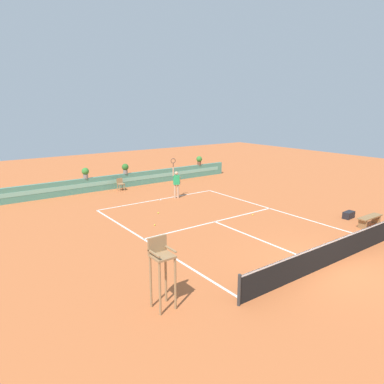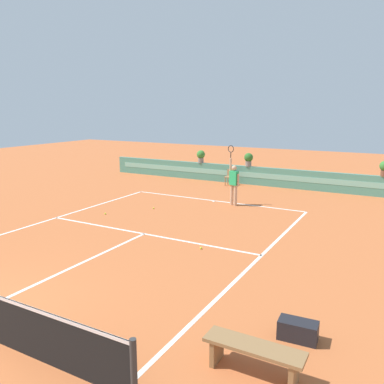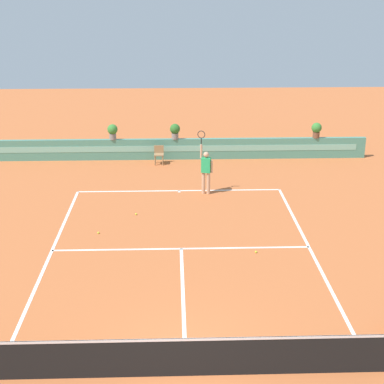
{
  "view_description": "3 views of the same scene",
  "coord_description": "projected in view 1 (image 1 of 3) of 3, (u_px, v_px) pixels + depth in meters",
  "views": [
    {
      "loc": [
        -10.99,
        -6.67,
        5.71
      ],
      "look_at": [
        0.43,
        8.96,
        1.0
      ],
      "focal_mm": 32.8,
      "sensor_mm": 36.0,
      "label": 1
    },
    {
      "loc": [
        7.51,
        -3.93,
        4.14
      ],
      "look_at": [
        0.43,
        8.96,
        1.0
      ],
      "focal_mm": 37.05,
      "sensor_mm": 36.0,
      "label": 2
    },
    {
      "loc": [
        -0.22,
        -10.62,
        8.09
      ],
      "look_at": [
        0.43,
        8.96,
        1.0
      ],
      "focal_mm": 54.94,
      "sensor_mm": 36.0,
      "label": 3
    }
  ],
  "objects": [
    {
      "name": "potted_plant_far_right",
      "position": [
        199.0,
        160.0,
        29.19
      ],
      "size": [
        0.48,
        0.48,
        0.72
      ],
      "color": "brown",
      "rests_on": "back_wall_barrier"
    },
    {
      "name": "tennis_ball_by_sideline",
      "position": [
        155.0,
        225.0,
        17.3
      ],
      "size": [
        0.07,
        0.07,
        0.07
      ],
      "primitive_type": "sphere",
      "color": "#CCE033",
      "rests_on": "ground"
    },
    {
      "name": "back_wall_barrier",
      "position": [
        127.0,
        180.0,
        25.62
      ],
      "size": [
        18.0,
        0.21,
        1.0
      ],
      "color": "#4C8E7A",
      "rests_on": "ground"
    },
    {
      "name": "gear_bag",
      "position": [
        349.0,
        215.0,
        18.43
      ],
      "size": [
        0.72,
        0.41,
        0.36
      ],
      "primitive_type": "cube",
      "rotation": [
        0.0,
        0.0,
        0.07
      ],
      "color": "black",
      "rests_on": "ground"
    },
    {
      "name": "ground_plane",
      "position": [
        220.0,
        224.0,
        17.59
      ],
      "size": [
        60.0,
        60.0,
        0.0
      ],
      "primitive_type": "plane",
      "color": "#BC6033"
    },
    {
      "name": "potted_plant_left",
      "position": [
        85.0,
        172.0,
        23.65
      ],
      "size": [
        0.48,
        0.48,
        0.72
      ],
      "color": "gray",
      "rests_on": "back_wall_barrier"
    },
    {
      "name": "tennis_player",
      "position": [
        176.0,
        182.0,
        22.28
      ],
      "size": [
        0.6,
        0.31,
        2.58
      ],
      "color": "tan",
      "rests_on": "ground"
    },
    {
      "name": "tennis_ball_mid_court",
      "position": [
        253.0,
        215.0,
        18.94
      ],
      "size": [
        0.07,
        0.07,
        0.07
      ],
      "primitive_type": "sphere",
      "color": "#CCE033",
      "rests_on": "ground"
    },
    {
      "name": "potted_plant_centre",
      "position": [
        125.0,
        168.0,
        25.33
      ],
      "size": [
        0.48,
        0.48,
        0.72
      ],
      "color": "gray",
      "rests_on": "back_wall_barrier"
    },
    {
      "name": "ball_kid_chair",
      "position": [
        120.0,
        184.0,
        24.54
      ],
      "size": [
        0.44,
        0.44,
        0.85
      ],
      "color": "#99754C",
      "rests_on": "ground"
    },
    {
      "name": "tennis_ball_near_baseline",
      "position": [
        158.0,
        213.0,
        19.27
      ],
      "size": [
        0.07,
        0.07,
        0.07
      ],
      "primitive_type": "sphere",
      "color": "#CCE033",
      "rests_on": "ground"
    },
    {
      "name": "bench_courtside",
      "position": [
        370.0,
        219.0,
        17.14
      ],
      "size": [
        1.6,
        0.44,
        0.51
      ],
      "color": "olive",
      "rests_on": "ground"
    },
    {
      "name": "umpire_chair",
      "position": [
        161.0,
        265.0,
        9.96
      ],
      "size": [
        0.6,
        0.6,
        2.14
      ],
      "color": "#99754C",
      "rests_on": "ground"
    },
    {
      "name": "net",
      "position": [
        327.0,
        254.0,
        12.76
      ],
      "size": [
        8.92,
        0.1,
        1.0
      ],
      "color": "#333333",
      "rests_on": "ground"
    },
    {
      "name": "court_lines",
      "position": [
        211.0,
        220.0,
        18.15
      ],
      "size": [
        8.32,
        11.94,
        0.01
      ],
      "color": "white",
      "rests_on": "ground"
    }
  ]
}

